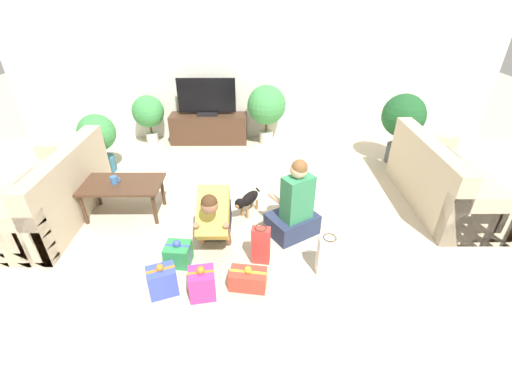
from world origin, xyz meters
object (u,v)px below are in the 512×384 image
at_px(potted_plant_corner_left, 98,137).
at_px(mug, 114,180).
at_px(tv, 207,99).
at_px(person_sitting, 294,209).
at_px(gift_bag_b, 261,245).
at_px(gift_box_b, 162,281).
at_px(coffee_table, 122,187).
at_px(potted_plant_corner_right, 403,119).
at_px(potted_plant_back_left, 148,113).
at_px(potted_plant_back_right, 267,106).
at_px(sofa_left, 50,196).
at_px(gift_box_d, 202,283).
at_px(gift_box_a, 248,279).
at_px(dog, 247,200).
at_px(gift_box_c, 178,254).
at_px(sofa_right, 444,183).
at_px(gift_bag_a, 327,256).
at_px(person_kneeling, 215,216).

height_order(potted_plant_corner_left, mug, potted_plant_corner_left).
height_order(tv, person_sitting, tv).
bearing_deg(gift_bag_b, person_sitting, 50.69).
bearing_deg(gift_box_b, tv, 89.43).
distance_m(coffee_table, gift_box_b, 1.50).
bearing_deg(potted_plant_corner_right, potted_plant_back_left, 169.27).
xyz_separation_m(gift_box_b, mug, (-0.81, 1.28, 0.34)).
bearing_deg(gift_bag_b, potted_plant_back_right, 87.22).
distance_m(potted_plant_corner_right, gift_box_b, 4.15).
height_order(sofa_left, potted_plant_back_right, potted_plant_back_right).
distance_m(gift_box_b, gift_box_d, 0.37).
height_order(person_sitting, gift_box_b, person_sitting).
relative_size(potted_plant_corner_right, potted_plant_back_left, 1.27).
bearing_deg(gift_box_a, dog, 91.20).
relative_size(potted_plant_back_right, gift_box_b, 3.02).
distance_m(potted_plant_corner_right, potted_plant_corner_left, 4.53).
height_order(potted_plant_back_right, dog, potted_plant_back_right).
bearing_deg(gift_box_b, sofa_left, 142.73).
relative_size(person_sitting, mug, 7.88).
bearing_deg(gift_box_a, potted_plant_back_right, 85.43).
bearing_deg(potted_plant_corner_left, gift_box_b, -59.45).
relative_size(potted_plant_back_left, gift_box_c, 2.92).
relative_size(potted_plant_back_left, dog, 1.96).
height_order(gift_box_a, gift_box_d, gift_box_d).
distance_m(tv, potted_plant_corner_left, 1.86).
distance_m(coffee_table, gift_box_d, 1.73).
bearing_deg(tv, gift_bag_b, -74.54).
distance_m(gift_box_a, mug, 2.03).
height_order(sofa_left, tv, tv).
relative_size(sofa_left, coffee_table, 1.85).
bearing_deg(sofa_left, gift_box_c, 63.71).
xyz_separation_m(sofa_right, gift_bag_a, (-1.69, -1.25, -0.09)).
xyz_separation_m(sofa_right, potted_plant_corner_left, (-4.67, 0.94, 0.24)).
bearing_deg(potted_plant_corner_left, person_kneeling, -42.35).
height_order(potted_plant_back_left, gift_box_d, potted_plant_back_left).
relative_size(gift_bag_a, mug, 3.65).
bearing_deg(gift_box_c, gift_bag_b, 1.47).
height_order(potted_plant_corner_right, mug, potted_plant_corner_right).
height_order(coffee_table, potted_plant_corner_right, potted_plant_corner_right).
height_order(potted_plant_corner_left, potted_plant_back_left, potted_plant_corner_left).
bearing_deg(potted_plant_corner_right, potted_plant_back_right, 159.24).
height_order(gift_box_c, gift_bag_a, gift_bag_a).
relative_size(person_kneeling, person_sitting, 0.86).
bearing_deg(dog, person_kneeling, -89.92).
distance_m(coffee_table, gift_box_c, 1.23).
bearing_deg(gift_box_a, sofa_left, 154.19).
bearing_deg(gift_box_d, potted_plant_back_right, 78.99).
bearing_deg(person_kneeling, tv, 97.97).
xyz_separation_m(person_kneeling, gift_box_a, (0.36, -0.68, -0.24)).
xyz_separation_m(sofa_left, dog, (2.34, 0.05, -0.10)).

